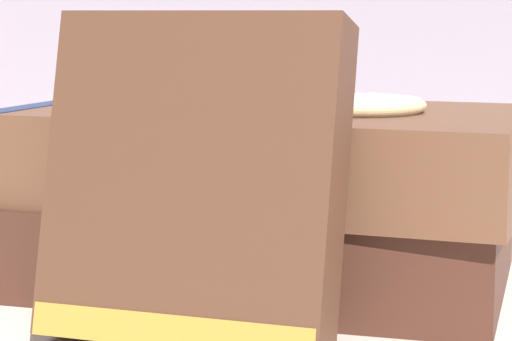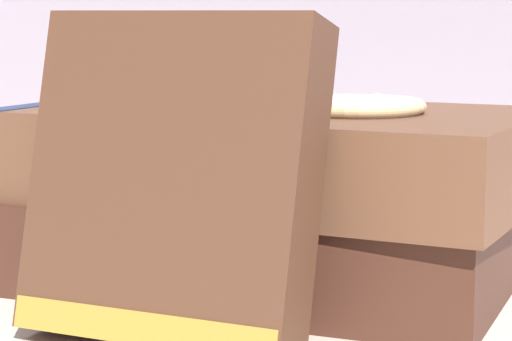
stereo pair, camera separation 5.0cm
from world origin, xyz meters
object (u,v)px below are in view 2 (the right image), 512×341
book_flat_bottom (236,235)px  reading_glasses (233,208)px  book_leaning_front (172,193)px  book_flat_top (262,153)px  pocket_watch (356,106)px

book_flat_bottom → reading_glasses: (-0.08, 0.15, -0.02)m
book_leaning_front → reading_glasses: size_ratio=1.14×
book_flat_top → book_leaning_front: size_ratio=1.83×
book_leaning_front → book_flat_top: bearing=93.4°
book_leaning_front → book_flat_bottom: bearing=102.5°
book_flat_top → pocket_watch: pocket_watch is taller
book_flat_top → reading_glasses: book_flat_top is taller
book_flat_bottom → pocket_watch: size_ratio=3.86×
book_flat_top → reading_glasses: size_ratio=2.08×
book_flat_bottom → book_flat_top: (0.02, -0.01, 0.04)m
book_flat_top → book_leaning_front: book_leaning_front is taller
book_flat_top → reading_glasses: 0.19m
reading_glasses → book_flat_top: bearing=-60.8°
pocket_watch → reading_glasses: pocket_watch is taller
book_flat_bottom → reading_glasses: 0.17m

